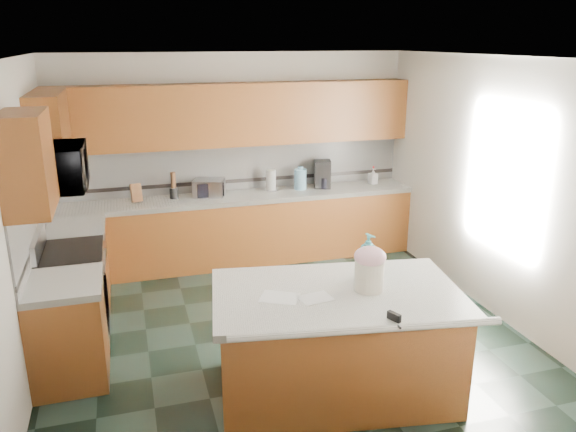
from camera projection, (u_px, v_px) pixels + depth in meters
name	position (u px, v px, depth m)	size (l,w,h in m)	color
floor	(284.00, 332.00, 5.73)	(4.60, 4.60, 0.00)	black
ceiling	(283.00, 57.00, 4.91)	(4.60, 4.60, 0.00)	white
wall_back	(235.00, 157.00, 7.44)	(4.60, 0.04, 2.70)	white
wall_front	(396.00, 315.00, 3.20)	(4.60, 0.04, 2.70)	white
wall_left	(17.00, 227.00, 4.69)	(0.04, 4.60, 2.70)	white
wall_right	(493.00, 187.00, 5.95)	(0.04, 4.60, 2.70)	white
back_base_cab	(242.00, 231.00, 7.42)	(4.60, 0.60, 0.86)	#3A1D0B
back_countertop	(241.00, 197.00, 7.28)	(4.60, 0.64, 0.06)	white
back_upper_cab	(237.00, 114.00, 7.09)	(4.60, 0.33, 0.78)	#3A1D0B
back_backsplash	(236.00, 166.00, 7.44)	(4.60, 0.02, 0.63)	silver
back_accent_band	(236.00, 181.00, 7.50)	(4.60, 0.01, 0.05)	black
left_base_cab_rear	(79.00, 267.00, 6.23)	(0.60, 0.82, 0.86)	#3A1D0B
left_counter_rear	(74.00, 228.00, 6.09)	(0.64, 0.82, 0.06)	white
left_base_cab_front	(69.00, 333.00, 4.83)	(0.60, 0.72, 0.86)	#3A1D0B
left_counter_front	(62.00, 285.00, 4.70)	(0.64, 0.72, 0.06)	white
left_backsplash	(32.00, 220.00, 5.24)	(0.02, 2.30, 0.63)	silver
left_accent_band	(35.00, 240.00, 5.30)	(0.01, 2.30, 0.05)	black
left_upper_cab_rear	(50.00, 130.00, 5.86)	(0.33, 1.09, 0.78)	#3A1D0B
left_upper_cab_front	(27.00, 163.00, 4.34)	(0.33, 0.72, 0.78)	#3A1D0B
range_body	(74.00, 296.00, 5.51)	(0.60, 0.76, 0.88)	#B7B7BC
range_oven_door	(105.00, 296.00, 5.60)	(0.02, 0.68, 0.55)	black
range_cooktop	(69.00, 253.00, 5.37)	(0.62, 0.78, 0.04)	black
range_handle	(105.00, 261.00, 5.49)	(0.02, 0.02, 0.66)	#B7B7BC
range_backguard	(38.00, 244.00, 5.26)	(0.06, 0.76, 0.18)	#B7B7BC
microwave	(58.00, 168.00, 5.12)	(0.73, 0.50, 0.41)	#B7B7BC
island_base	(336.00, 345.00, 4.65)	(1.89, 1.08, 0.86)	#3A1D0B
island_top	(337.00, 295.00, 4.51)	(1.99, 1.18, 0.06)	white
island_bullnose	(367.00, 330.00, 3.97)	(0.06, 0.06, 1.99)	white
treat_jar	(369.00, 275.00, 4.50)	(0.24, 0.24, 0.25)	#EFE5CE
treat_jar_lid	(370.00, 257.00, 4.45)	(0.26, 0.26, 0.16)	#EEAFBF
treat_jar_knob	(370.00, 250.00, 4.43)	(0.03, 0.03, 0.08)	tan
treat_jar_knob_end_l	(365.00, 251.00, 4.42)	(0.04, 0.04, 0.04)	tan
treat_jar_knob_end_r	(375.00, 250.00, 4.44)	(0.04, 0.04, 0.04)	tan
soap_bottle_island	(368.00, 256.00, 4.72)	(0.15, 0.15, 0.39)	teal
paper_sheet_a	(316.00, 298.00, 4.38)	(0.25, 0.19, 0.00)	white
paper_sheet_b	(280.00, 297.00, 4.39)	(0.30, 0.22, 0.00)	white
clamp_body	(394.00, 319.00, 4.03)	(0.03, 0.11, 0.10)	black
clamp_handle	(398.00, 326.00, 3.98)	(0.02, 0.02, 0.08)	black
knife_block	(136.00, 193.00, 6.93)	(0.12, 0.10, 0.23)	#472814
utensil_crock	(174.00, 193.00, 7.10)	(0.11, 0.11, 0.14)	black
utensil_bundle	(173.00, 180.00, 7.05)	(0.06, 0.06, 0.20)	#472814
toaster_oven	(209.00, 188.00, 7.18)	(0.38, 0.26, 0.22)	#B7B7BC
toaster_oven_door	(211.00, 190.00, 7.07)	(0.34, 0.01, 0.18)	black
paper_towel	(271.00, 180.00, 7.44)	(0.12, 0.12, 0.28)	white
paper_towel_base	(271.00, 190.00, 7.48)	(0.19, 0.19, 0.01)	#B7B7BC
water_jug	(300.00, 179.00, 7.51)	(0.16, 0.16, 0.27)	#75AFD1
water_jug_neck	(300.00, 168.00, 7.47)	(0.08, 0.08, 0.04)	#75AFD1
coffee_maker	(322.00, 174.00, 7.60)	(0.22, 0.24, 0.37)	black
coffee_carafe	(324.00, 183.00, 7.59)	(0.15, 0.15, 0.15)	black
soap_bottle_back	(373.00, 176.00, 7.80)	(0.10, 0.10, 0.22)	white
soap_back_cap	(374.00, 167.00, 7.76)	(0.02, 0.02, 0.03)	red
window_light_proxy	(505.00, 178.00, 5.71)	(0.02, 1.40, 1.10)	white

